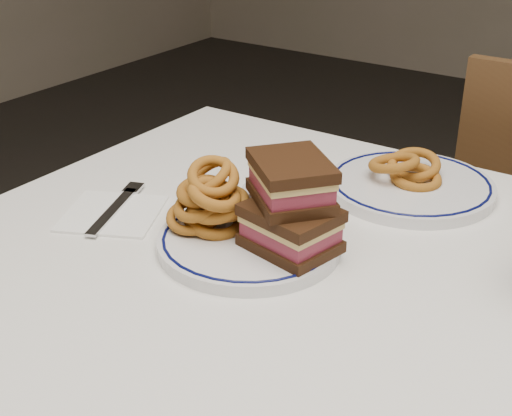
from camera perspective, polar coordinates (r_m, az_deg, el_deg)
The scene contains 8 objects.
dining_table at distance 0.91m, azimuth 11.58°, elevation -12.87°, with size 1.27×0.87×0.75m.
main_plate at distance 0.93m, azimuth -0.54°, elevation -2.65°, with size 0.24×0.24×0.02m.
reuben_sandwich at distance 0.88m, azimuth 2.81°, elevation 0.28°, with size 0.14×0.14×0.11m.
onion_rings_main at distance 0.94m, azimuth -3.65°, elevation 0.61°, with size 0.11×0.10×0.11m.
ketchup_ramekin at distance 0.99m, azimuth 0.62°, elevation 0.88°, with size 0.06×0.06×0.04m.
far_plate at distance 1.11m, azimuth 12.26°, elevation 1.76°, with size 0.25×0.25×0.02m.
onion_rings_far at distance 1.11m, azimuth 12.07°, elevation 3.14°, with size 0.11×0.11×0.05m.
napkin_fork at distance 1.04m, azimuth -11.34°, elevation -0.33°, with size 0.17×0.18×0.01m.
Camera 1 is at (0.24, -0.67, 1.21)m, focal length 50.00 mm.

